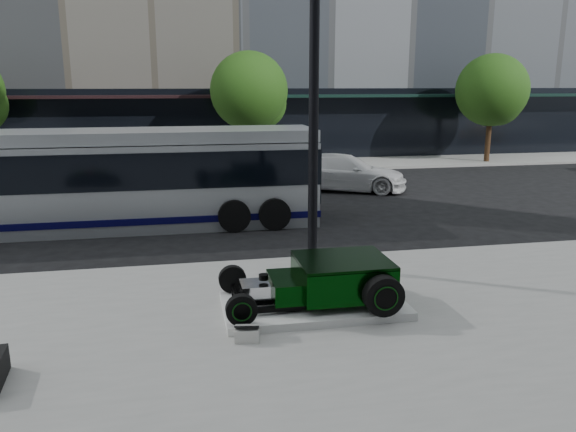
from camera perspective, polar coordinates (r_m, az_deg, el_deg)
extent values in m
plane|color=black|center=(15.68, -1.41, -2.46)|extent=(120.00, 120.00, 0.00)
cube|color=gray|center=(29.29, -6.05, 4.99)|extent=(70.00, 4.00, 0.12)
cube|color=black|center=(32.04, -24.81, 8.06)|extent=(22.00, 0.50, 4.00)
cube|color=black|center=(34.81, 15.63, 9.11)|extent=(24.00, 0.50, 4.00)
cube|color=black|center=(31.39, -25.35, 10.86)|extent=(22.00, 1.60, 0.15)
cube|color=black|center=(34.21, 16.25, 11.69)|extent=(24.00, 1.60, 0.15)
cylinder|color=black|center=(28.24, -3.89, 7.51)|extent=(0.28, 0.28, 2.60)
sphere|color=#143B10|center=(28.10, -3.98, 12.59)|extent=(3.80, 3.80, 3.80)
sphere|color=#143B10|center=(28.49, -2.81, 11.40)|extent=(2.60, 2.60, 2.60)
cylinder|color=black|center=(32.53, 19.67, 7.54)|extent=(0.28, 0.28, 2.60)
sphere|color=#143B10|center=(32.41, 20.02, 11.93)|extent=(3.80, 3.80, 3.80)
sphere|color=#143B10|center=(32.98, 20.58, 10.85)|extent=(2.60, 2.60, 2.60)
cube|color=silver|center=(10.71, 2.63, -9.03)|extent=(3.40, 1.80, 0.15)
cube|color=black|center=(10.24, 3.24, -9.06)|extent=(3.00, 0.08, 0.10)
cube|color=black|center=(11.05, 2.09, -7.33)|extent=(3.00, 0.08, 0.10)
cube|color=black|center=(10.66, 5.55, -6.17)|extent=(1.70, 1.45, 0.62)
cube|color=black|center=(10.55, 5.59, -4.48)|extent=(1.70, 1.45, 0.06)
cube|color=black|center=(10.45, -0.30, -7.21)|extent=(0.55, 1.05, 0.38)
cube|color=silver|center=(10.38, -3.31, -7.66)|extent=(0.55, 0.55, 0.34)
cylinder|color=black|center=(10.31, -2.50, -6.21)|extent=(0.18, 0.18, 0.10)
cylinder|color=black|center=(10.39, -5.23, -8.39)|extent=(0.06, 1.55, 0.06)
cylinder|color=black|center=(10.09, 9.68, -8.00)|extent=(0.72, 0.24, 0.72)
cylinder|color=black|center=(9.98, 9.93, -8.25)|extent=(0.37, 0.02, 0.37)
torus|color=#0A380C|center=(9.97, 9.96, -8.28)|extent=(0.44, 0.02, 0.44)
cylinder|color=black|center=(11.59, 6.72, -5.04)|extent=(0.72, 0.24, 0.72)
cylinder|color=black|center=(11.71, 6.54, -4.85)|extent=(0.37, 0.02, 0.37)
torus|color=#0A380C|center=(11.72, 6.52, -4.84)|extent=(0.44, 0.02, 0.44)
cylinder|color=black|center=(9.63, -4.76, -9.48)|extent=(0.54, 0.16, 0.54)
cylinder|color=black|center=(9.55, -4.70, -9.67)|extent=(0.28, 0.02, 0.28)
torus|color=#0A380C|center=(9.54, -4.69, -9.70)|extent=(0.34, 0.02, 0.34)
cylinder|color=black|center=(11.08, -5.67, -6.39)|extent=(0.54, 0.16, 0.54)
cylinder|color=black|center=(11.16, -5.71, -6.24)|extent=(0.28, 0.02, 0.28)
torus|color=#0A380C|center=(11.17, -5.72, -6.22)|extent=(0.34, 0.02, 0.34)
cube|color=silver|center=(9.50, -4.19, -11.85)|extent=(0.44, 0.36, 0.22)
cube|color=black|center=(9.45, -4.20, -11.16)|extent=(0.44, 0.35, 0.15)
cylinder|color=black|center=(12.49, 2.62, 10.81)|extent=(0.22, 0.22, 7.20)
cylinder|color=black|center=(13.12, 2.46, -4.70)|extent=(0.40, 0.40, 0.18)
cube|color=#A0A5AA|center=(17.66, -17.03, 2.99)|extent=(12.00, 2.55, 2.55)
cube|color=#09073E|center=(17.83, -16.85, 0.28)|extent=(12.05, 2.60, 0.20)
cube|color=black|center=(17.57, -17.16, 4.83)|extent=(12.05, 2.60, 1.05)
cube|color=#A0A5AA|center=(17.47, -17.36, 7.75)|extent=(12.00, 2.40, 0.35)
cube|color=black|center=(18.00, 2.40, 4.64)|extent=(0.06, 2.30, 1.70)
cylinder|color=black|center=(16.52, -5.49, 0.01)|extent=(0.96, 0.28, 0.96)
cylinder|color=black|center=(19.05, -6.27, 1.78)|extent=(0.96, 0.28, 0.96)
cylinder|color=black|center=(16.67, -1.38, 0.19)|extent=(0.96, 0.28, 0.96)
cylinder|color=black|center=(19.18, -2.70, 1.93)|extent=(0.96, 0.28, 0.96)
imported|color=silver|center=(23.03, 5.71, 4.43)|extent=(5.43, 3.83, 1.46)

